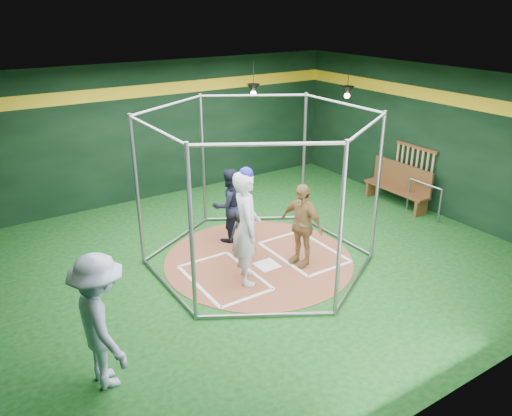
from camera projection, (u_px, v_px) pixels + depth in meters
room_shell at (259, 178)px, 9.42m from camera, size 10.10×9.10×3.53m
clay_disc at (259, 259)px, 10.09m from camera, size 3.80×3.80×0.01m
home_plate at (267, 265)px, 9.85m from camera, size 0.43×0.43×0.01m
batter_box_left at (224, 277)px, 9.41m from camera, size 1.17×1.77×0.01m
batter_box_right at (303, 252)px, 10.37m from camera, size 1.17×1.77×0.01m
batting_cage at (259, 190)px, 9.51m from camera, size 4.05×4.67×3.00m
bat_rack at (414, 165)px, 12.48m from camera, size 0.07×1.25×0.98m
pendant_lamp_near at (253, 89)px, 12.93m from camera, size 0.34×0.34×0.90m
pendant_lamp_far at (347, 91)px, 12.60m from camera, size 0.34×0.34×0.90m
batter_figure at (246, 227)px, 8.93m from camera, size 0.78×0.92×2.21m
visitor_leopard at (301, 225)px, 9.63m from camera, size 0.63×1.05×1.67m
catcher_figure at (243, 233)px, 10.03m from camera, size 0.57×0.61×1.03m
umpire at (229, 205)px, 10.61m from camera, size 0.81×0.64×1.62m
bystander_blue at (101, 322)px, 6.51m from camera, size 0.76×1.27×1.93m
dugout_bench at (399, 184)px, 12.65m from camera, size 0.43×1.84×1.07m
steel_railing at (424, 194)px, 11.93m from camera, size 0.05×0.99×0.85m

